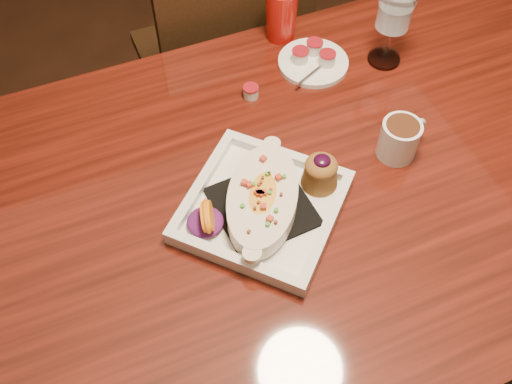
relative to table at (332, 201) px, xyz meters
name	(u,v)px	position (x,y,z in m)	size (l,w,h in m)	color
floor	(308,326)	(0.00, 0.00, -0.65)	(7.00, 7.00, 0.00)	#311A10
table	(332,201)	(0.00, 0.00, 0.00)	(1.50, 0.90, 0.75)	#63170E
chair_far	(225,62)	(0.00, 0.63, -0.15)	(0.42, 0.42, 0.93)	black
plate	(267,200)	(-0.16, -0.03, 0.13)	(0.37, 0.37, 0.08)	white
coffee_mug	(400,138)	(0.13, 0.00, 0.14)	(0.10, 0.07, 0.08)	white
goblet	(395,13)	(0.24, 0.24, 0.22)	(0.09, 0.09, 0.18)	silver
saucer	(313,61)	(0.09, 0.29, 0.11)	(0.15, 0.15, 0.10)	white
creamer_loose	(251,92)	(-0.08, 0.25, 0.11)	(0.03, 0.03, 0.03)	silver
red_tumbler	(281,14)	(0.06, 0.40, 0.16)	(0.07, 0.07, 0.12)	red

